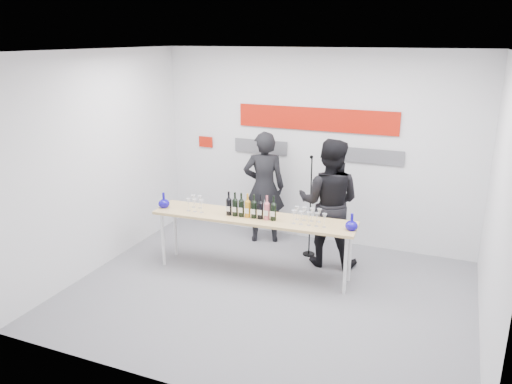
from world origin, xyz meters
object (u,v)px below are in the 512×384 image
at_px(tasting_table, 253,221).
at_px(presenter_left, 264,187).
at_px(presenter_right, 329,203).
at_px(mic_stand, 310,226).

bearing_deg(tasting_table, presenter_left, 100.97).
bearing_deg(presenter_right, tasting_table, 35.60).
bearing_deg(presenter_left, mic_stand, 139.43).
distance_m(presenter_left, presenter_right, 1.23).
relative_size(presenter_right, mic_stand, 1.19).
bearing_deg(presenter_right, presenter_left, -24.45).
xyz_separation_m(tasting_table, presenter_right, (0.86, 0.70, 0.15)).
height_order(tasting_table, presenter_right, presenter_right).
relative_size(tasting_table, presenter_left, 1.58).
distance_m(tasting_table, presenter_right, 1.12).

